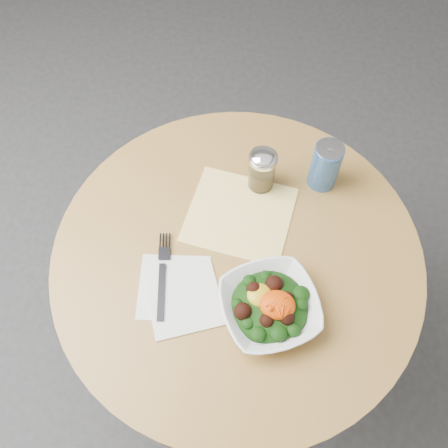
% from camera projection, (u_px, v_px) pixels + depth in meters
% --- Properties ---
extents(ground, '(6.00, 6.00, 0.00)m').
position_uv_depth(ground, '(233.00, 341.00, 1.86)').
color(ground, '#2D2D30').
rests_on(ground, ground).
extents(table, '(0.90, 0.90, 0.75)m').
position_uv_depth(table, '(236.00, 285.00, 1.38)').
color(table, black).
rests_on(table, ground).
extents(cloth_napkin, '(0.29, 0.27, 0.00)m').
position_uv_depth(cloth_napkin, '(240.00, 215.00, 1.26)').
color(cloth_napkin, '#EBB30C').
rests_on(cloth_napkin, table).
extents(paper_napkins, '(0.22, 0.22, 0.00)m').
position_uv_depth(paper_napkins, '(179.00, 293.00, 1.15)').
color(paper_napkins, white).
rests_on(paper_napkins, table).
extents(salad_bowl, '(0.28, 0.28, 0.08)m').
position_uv_depth(salad_bowl, '(270.00, 306.00, 1.11)').
color(salad_bowl, white).
rests_on(salad_bowl, table).
extents(fork, '(0.05, 0.22, 0.00)m').
position_uv_depth(fork, '(163.00, 272.00, 1.17)').
color(fork, black).
rests_on(fork, table).
extents(spice_shaker, '(0.07, 0.07, 0.13)m').
position_uv_depth(spice_shaker, '(262.00, 170.00, 1.25)').
color(spice_shaker, silver).
rests_on(spice_shaker, table).
extents(beverage_can, '(0.07, 0.07, 0.14)m').
position_uv_depth(beverage_can, '(325.00, 165.00, 1.25)').
color(beverage_can, navy).
rests_on(beverage_can, table).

